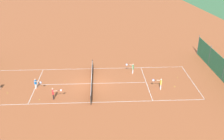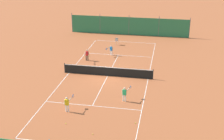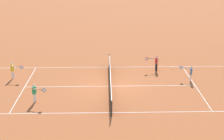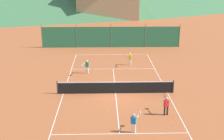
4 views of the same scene
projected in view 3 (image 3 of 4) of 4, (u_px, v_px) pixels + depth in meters
name	position (u px, v px, depth m)	size (l,w,h in m)	color
ground_plane	(110.00, 86.00, 23.39)	(600.00, 600.00, 0.00)	#A8542D
court_line_markings	(110.00, 86.00, 23.39)	(8.25, 23.85, 0.01)	white
tennis_net	(110.00, 80.00, 23.21)	(9.18, 0.08, 1.06)	#2D2D2D
player_near_baseline	(190.00, 72.00, 24.07)	(0.71, 0.93, 1.22)	white
player_far_service	(35.00, 92.00, 20.67)	(0.67, 1.01, 1.30)	white
player_far_baseline	(13.00, 69.00, 24.56)	(0.51, 1.05, 1.30)	white
player_near_service	(156.00, 62.00, 26.20)	(0.44, 1.11, 1.30)	black
tennis_ball_by_net_left	(223.00, 76.00, 25.20)	(0.07, 0.07, 0.07)	#CCE033
tennis_ball_by_net_right	(155.00, 89.00, 22.79)	(0.07, 0.07, 0.07)	#CCE033
tennis_ball_far_corner	(173.00, 69.00, 26.62)	(0.07, 0.07, 0.07)	#CCE033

